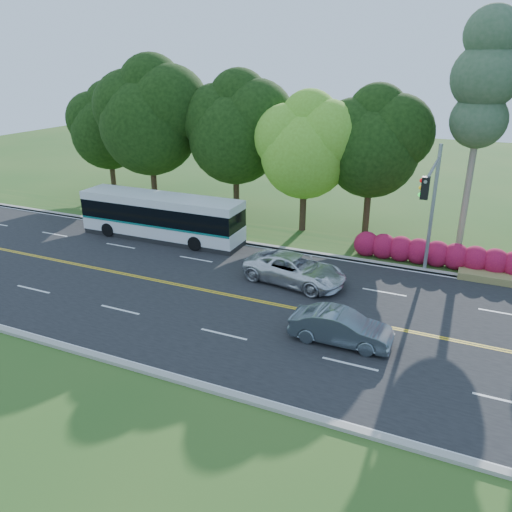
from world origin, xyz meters
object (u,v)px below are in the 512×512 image
at_px(sedan, 341,327).
at_px(transit_bus, 161,217).
at_px(traffic_signal, 431,197).
at_px(suv, 295,269).

bearing_deg(sedan, transit_bus, 59.73).
relative_size(traffic_signal, transit_bus, 0.63).
xyz_separation_m(traffic_signal, transit_bus, (-16.38, 0.39, -3.22)).
height_order(traffic_signal, suv, traffic_signal).
distance_m(transit_bus, sedan, 16.17).
bearing_deg(transit_bus, sedan, -29.67).
xyz_separation_m(transit_bus, sedan, (14.10, -7.88, -0.74)).
bearing_deg(sedan, suv, 36.86).
relative_size(transit_bus, sedan, 2.63).
relative_size(traffic_signal, sedan, 1.66).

